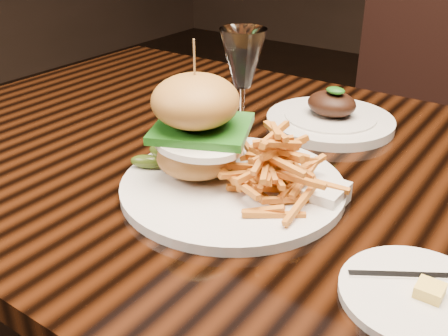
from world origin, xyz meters
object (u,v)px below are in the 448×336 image
Objects in this scene: dining_table at (312,219)px; far_dish at (330,118)px; wine_glass at (243,62)px; burger_plate at (232,154)px; chair_far at (411,118)px.

dining_table is 6.66× the size of far_dish.
wine_glass is (-0.16, 0.02, 0.23)m from dining_table.
burger_plate reaches higher than dining_table.
far_dish is at bearing 109.40° from dining_table.
chair_far is at bearing 92.09° from far_dish.
far_dish is at bearing 75.86° from burger_plate.
wine_glass reaches higher than chair_far.
burger_plate is 1.37× the size of far_dish.
wine_glass reaches higher than far_dish.
burger_plate is 0.18m from wine_glass.
far_dish is (0.01, 0.31, -0.04)m from burger_plate.
burger_plate is 0.32m from far_dish.
wine_glass is 0.94m from chair_far.
wine_glass is 0.24m from far_dish.
wine_glass is at bearing -115.22° from far_dish.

